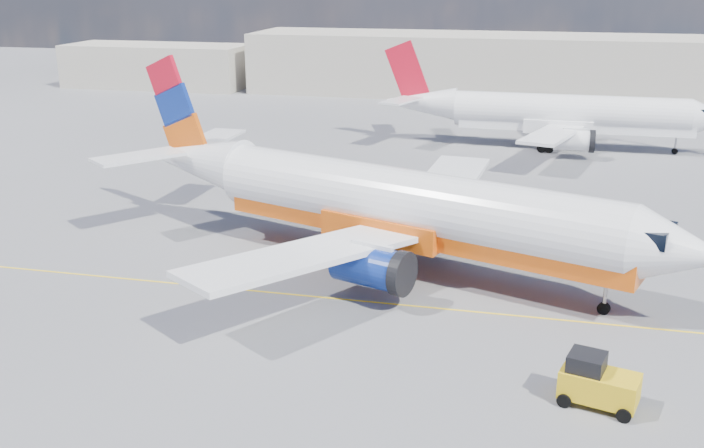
# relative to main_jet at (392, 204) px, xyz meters

# --- Properties ---
(ground) EXTENTS (240.00, 240.00, 0.00)m
(ground) POSITION_rel_main_jet_xyz_m (-1.25, -8.27, -3.71)
(ground) COLOR #5B5B60
(ground) RESTS_ON ground
(taxi_line) EXTENTS (70.00, 0.15, 0.01)m
(taxi_line) POSITION_rel_main_jet_xyz_m (-1.25, -5.27, -3.70)
(taxi_line) COLOR yellow
(taxi_line) RESTS_ON ground
(terminal_main) EXTENTS (70.00, 14.00, 8.00)m
(terminal_main) POSITION_rel_main_jet_xyz_m (3.75, 66.73, 0.29)
(terminal_main) COLOR #BAB2A0
(terminal_main) RESTS_ON ground
(terminal_annex) EXTENTS (26.00, 10.00, 6.00)m
(terminal_annex) POSITION_rel_main_jet_xyz_m (-46.25, 63.73, -0.71)
(terminal_annex) COLOR #BAB2A0
(terminal_annex) RESTS_ON ground
(main_jet) EXTENTS (36.54, 27.69, 11.12)m
(main_jet) POSITION_rel_main_jet_xyz_m (0.00, 0.00, 0.00)
(main_jet) COLOR white
(main_jet) RESTS_ON ground
(second_jet) EXTENTS (32.34, 25.61, 9.81)m
(second_jet) POSITION_rel_main_jet_xyz_m (9.54, 34.46, -0.44)
(second_jet) COLOR white
(second_jet) RESTS_ON ground
(gse_tug) EXTENTS (3.24, 2.48, 2.08)m
(gse_tug) POSITION_rel_main_jet_xyz_m (10.54, -12.98, -2.72)
(gse_tug) COLOR black
(gse_tug) RESTS_ON ground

